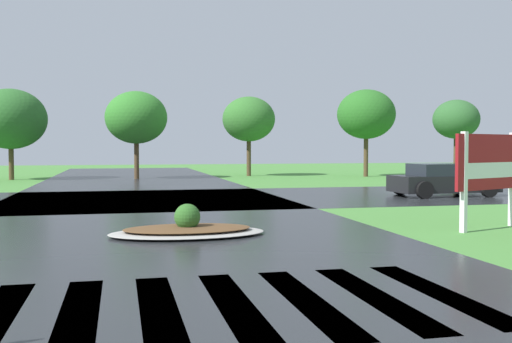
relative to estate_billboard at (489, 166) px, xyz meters
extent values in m
cube|color=#232628|center=(-7.38, 0.89, -1.44)|extent=(9.95, 80.00, 0.01)
cube|color=#232628|center=(-7.38, 9.58, -1.44)|extent=(90.00, 8.95, 0.01)
cube|color=white|center=(-8.73, -5.14, -1.44)|extent=(0.45, 3.37, 0.01)
cube|color=white|center=(-7.83, -5.14, -1.44)|extent=(0.45, 3.37, 0.01)
cube|color=white|center=(-6.93, -5.14, -1.44)|extent=(0.45, 3.37, 0.01)
cube|color=white|center=(-6.03, -5.14, -1.44)|extent=(0.45, 3.37, 0.01)
cube|color=white|center=(-5.13, -5.14, -1.44)|extent=(0.45, 3.37, 0.01)
cube|color=white|center=(-4.23, -5.14, -1.44)|extent=(0.45, 3.37, 0.01)
cube|color=white|center=(0.88, 0.37, -0.33)|extent=(0.16, 0.16, 2.23)
cube|color=white|center=(-0.88, -0.37, -0.33)|extent=(0.16, 0.16, 2.23)
cube|color=maroon|center=(0.00, 0.00, 0.11)|extent=(2.28, 1.03, 1.27)
cube|color=white|center=(0.00, 0.00, -0.08)|extent=(1.75, 0.81, 0.35)
ellipsoid|color=#9E9B93|center=(-6.86, 0.57, -1.38)|extent=(3.33, 1.85, 0.12)
ellipsoid|color=brown|center=(-6.86, 0.57, -1.29)|extent=(2.73, 1.51, 0.10)
sphere|color=#2D6023|center=(-6.86, 0.57, -1.04)|extent=(0.56, 0.56, 0.56)
cube|color=black|center=(3.84, 8.51, -0.96)|extent=(3.96, 1.86, 0.62)
cube|color=#1E232B|center=(3.58, 8.50, -0.42)|extent=(1.89, 1.61, 0.45)
cylinder|color=black|center=(5.16, 9.46, -1.12)|extent=(0.64, 0.23, 0.64)
cylinder|color=black|center=(5.19, 7.61, -1.12)|extent=(0.64, 0.23, 0.64)
cylinder|color=black|center=(2.49, 9.41, -1.12)|extent=(0.64, 0.23, 0.64)
cylinder|color=black|center=(2.52, 7.55, -1.12)|extent=(0.64, 0.23, 0.64)
cylinder|color=#4C3823|center=(-14.25, 23.98, -0.42)|extent=(0.28, 0.28, 2.05)
ellipsoid|color=#2A6127|center=(-14.25, 23.98, 2.01)|extent=(4.01, 4.01, 3.41)
cylinder|color=#4C3823|center=(-7.28, 23.46, -0.28)|extent=(0.28, 0.28, 2.33)
ellipsoid|color=#317629|center=(-7.28, 23.46, 2.14)|extent=(3.60, 3.60, 3.06)
cylinder|color=#4C3823|center=(-0.16, 25.34, -0.21)|extent=(0.28, 0.28, 2.47)
ellipsoid|color=#326C2A|center=(-0.16, 25.34, 2.21)|extent=(3.38, 3.38, 2.87)
cylinder|color=#4C3823|center=(6.85, 22.90, -0.12)|extent=(0.28, 0.28, 2.64)
ellipsoid|color=#286521|center=(6.85, 22.90, 2.47)|extent=(3.64, 3.64, 3.10)
cylinder|color=#4C3823|center=(14.18, 24.63, -0.11)|extent=(0.28, 0.28, 2.66)
ellipsoid|color=#2D5D2C|center=(14.18, 24.63, 2.31)|extent=(3.13, 3.13, 2.66)
camera|label=1|loc=(-8.26, -12.12, 0.46)|focal=41.92mm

